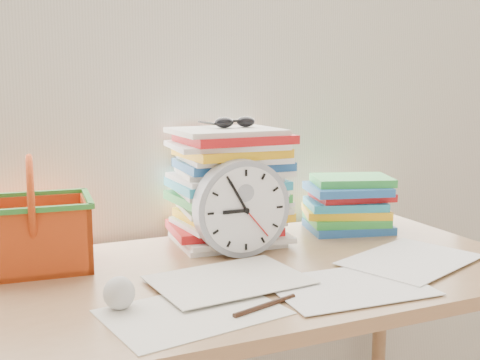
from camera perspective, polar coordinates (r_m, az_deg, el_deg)
name	(u,v)px	position (r m, az deg, el deg)	size (l,w,h in m)	color
curtain	(176,33)	(1.67, -6.10, 13.66)	(2.40, 0.01, 2.50)	silver
desk	(232,302)	(1.40, -0.77, -11.53)	(1.40, 0.70, 0.75)	#966D46
paper_stack	(229,186)	(1.59, -1.01, -0.56)	(0.31, 0.25, 0.30)	white
clock	(241,208)	(1.46, 0.13, -2.67)	(0.24, 0.24, 0.05)	#959BA4
sunglasses	(235,122)	(1.59, -0.47, 5.51)	(0.13, 0.11, 0.03)	black
book_stack	(348,204)	(1.75, 10.24, -2.22)	(0.26, 0.20, 0.15)	white
basket	(32,213)	(1.44, -19.10, -3.01)	(0.26, 0.20, 0.26)	#DD4C15
crumpled_ball	(119,293)	(1.18, -11.42, -10.44)	(0.06, 0.06, 0.06)	silver
pen	(265,306)	(1.17, 2.39, -11.82)	(0.01, 0.01, 0.16)	black
scattered_papers	(232,269)	(1.38, -0.77, -8.40)	(1.26, 0.42, 0.02)	white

